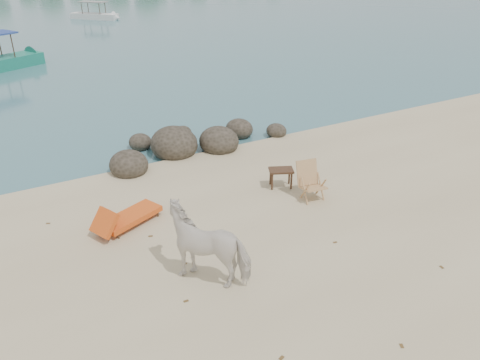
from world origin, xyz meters
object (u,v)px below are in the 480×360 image
(side_table, at_px, (281,179))
(boulders, at_px, (188,145))
(cow, at_px, (210,243))
(lounge_chair, at_px, (131,214))
(deck_chair, at_px, (313,183))

(side_table, bearing_deg, boulders, 132.51)
(cow, bearing_deg, lounge_chair, -116.66)
(boulders, distance_m, side_table, 3.79)
(cow, relative_size, lounge_chair, 0.97)
(boulders, relative_size, deck_chair, 6.44)
(side_table, bearing_deg, lounge_chair, -157.76)
(boulders, relative_size, lounge_chair, 3.40)
(side_table, relative_size, deck_chair, 0.66)
(side_table, bearing_deg, cow, -119.08)
(cow, xyz_separation_m, side_table, (3.34, 2.49, -0.50))
(side_table, height_order, lounge_chair, lounge_chair)
(side_table, relative_size, lounge_chair, 0.35)
(cow, height_order, lounge_chair, cow)
(boulders, xyz_separation_m, deck_chair, (1.53, -4.57, 0.27))
(cow, distance_m, side_table, 4.19)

